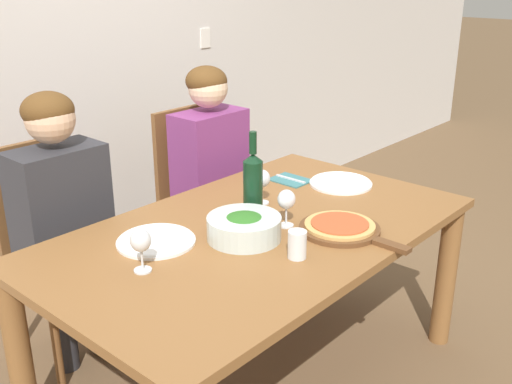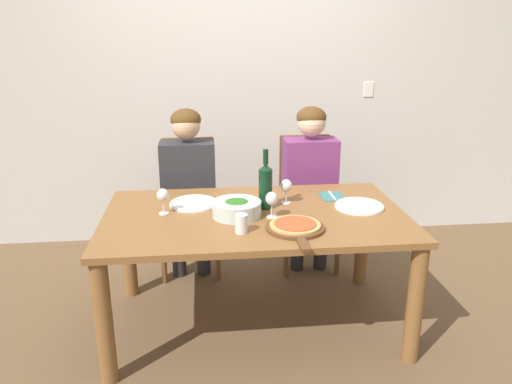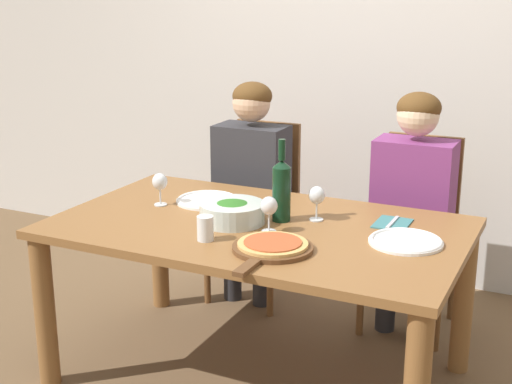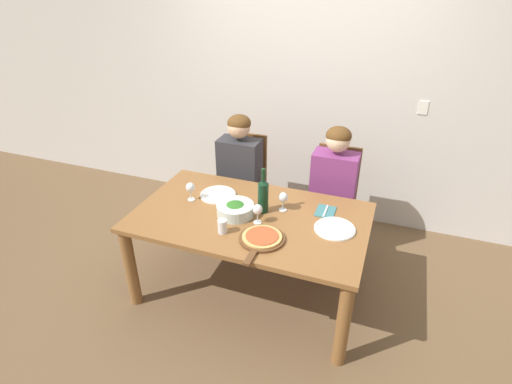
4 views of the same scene
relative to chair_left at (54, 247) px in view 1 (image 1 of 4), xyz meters
The scene contains 17 objects.
ground_plane 1.07m from the chair_left, 65.13° to the right, with size 40.00×40.00×0.00m, color brown.
back_wall 1.10m from the chair_left, 55.82° to the left, with size 10.00×0.06×2.70m.
dining_table 0.95m from the chair_left, 65.13° to the right, with size 1.72×1.02×0.72m.
chair_left is the anchor object (origin of this frame).
chair_right 0.88m from the chair_left, ahead, with size 0.42×0.42×0.97m.
person_woman 0.25m from the chair_left, 90.00° to the right, with size 0.47×0.51×1.21m.
person_man 0.91m from the chair_left, ahead, with size 0.47×0.51×1.21m.
wine_bottle 0.97m from the chair_left, 58.77° to the right, with size 0.08×0.08×0.36m.
broccoli_bowl 0.96m from the chair_left, 71.89° to the right, with size 0.28×0.28×0.10m.
dinner_plate_left 0.71m from the chair_left, 86.09° to the right, with size 0.29×0.29×0.02m.
dinner_plate_right 1.33m from the chair_left, 38.85° to the right, with size 0.29×0.29×0.02m.
pizza_on_board 1.28m from the chair_left, 62.58° to the right, with size 0.31×0.45×0.04m.
wine_glass_left 0.87m from the chair_left, 98.75° to the right, with size 0.07×0.07×0.15m.
wine_glass_right 0.98m from the chair_left, 49.36° to the right, with size 0.07×0.07×0.15m.
wine_glass_centre 1.09m from the chair_left, 62.61° to the right, with size 0.07×0.07×0.15m.
water_tumbler 1.19m from the chair_left, 75.30° to the right, with size 0.07×0.07×0.10m.
fork_on_napkin 1.12m from the chair_left, 33.85° to the right, with size 0.14×0.18×0.01m.
Camera 1 is at (-1.60, -1.41, 1.67)m, focal length 42.00 mm.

